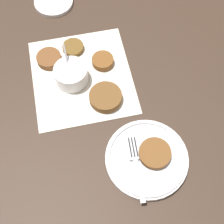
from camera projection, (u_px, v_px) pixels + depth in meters
name	position (u px, v px, depth m)	size (l,w,h in m)	color
ground_plane	(73.00, 83.00, 0.85)	(4.00, 4.00, 0.00)	#38281E
napkin	(82.00, 76.00, 0.86)	(0.33, 0.31, 0.00)	silver
sauce_bowl	(71.00, 75.00, 0.83)	(0.10, 0.09, 0.09)	silver
fritter_0	(106.00, 97.00, 0.81)	(0.09, 0.09, 0.02)	brown
fritter_1	(73.00, 47.00, 0.89)	(0.06, 0.06, 0.01)	brown
fritter_2	(49.00, 59.00, 0.87)	(0.07, 0.07, 0.02)	brown
fritter_3	(103.00, 61.00, 0.87)	(0.06, 0.06, 0.02)	brown
serving_plate	(147.00, 158.00, 0.74)	(0.20, 0.20, 0.02)	silver
fritter_on_plate	(155.00, 153.00, 0.73)	(0.08, 0.08, 0.01)	brown
fork	(135.00, 160.00, 0.73)	(0.16, 0.05, 0.00)	silver
extra_saucer	(54.00, 2.00, 0.98)	(0.12, 0.12, 0.01)	silver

